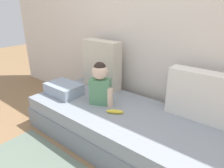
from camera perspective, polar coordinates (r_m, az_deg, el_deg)
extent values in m
plane|color=#93704C|center=(2.19, 3.09, -16.16)|extent=(12.00, 12.00, 0.00)
cube|color=silver|center=(2.22, 12.82, 17.86)|extent=(5.31, 0.10, 2.43)
cube|color=gray|center=(2.12, 3.15, -13.73)|extent=(2.11, 0.86, 0.23)
cube|color=#8C939E|center=(2.02, 3.26, -9.46)|extent=(2.05, 0.84, 0.14)
cube|color=beige|center=(2.45, -3.00, 5.51)|extent=(0.50, 0.16, 0.58)
cube|color=silver|center=(1.95, 23.47, -2.97)|extent=(0.55, 0.16, 0.44)
cube|color=#568E66|center=(2.08, -3.32, -2.09)|extent=(0.24, 0.21, 0.27)
sphere|color=beige|center=(2.01, -3.46, 3.53)|extent=(0.16, 0.16, 0.16)
sphere|color=#2D231E|center=(2.00, -3.48, 4.52)|extent=(0.13, 0.13, 0.13)
cylinder|color=beige|center=(2.18, -5.86, -2.02)|extent=(0.06, 0.06, 0.20)
cylinder|color=beige|center=(2.02, -0.53, -3.92)|extent=(0.06, 0.06, 0.20)
ellipsoid|color=yellow|center=(1.94, 0.88, -7.82)|extent=(0.17, 0.13, 0.04)
cube|color=#8E9EB2|center=(2.39, -13.51, -1.37)|extent=(0.40, 0.28, 0.13)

